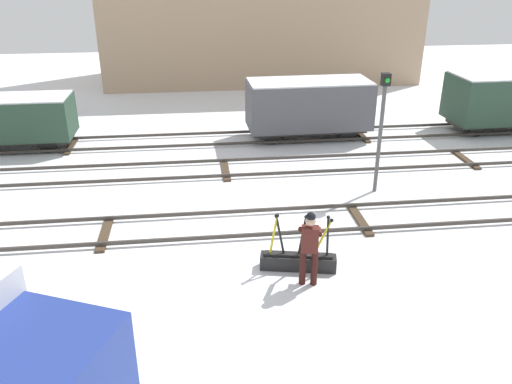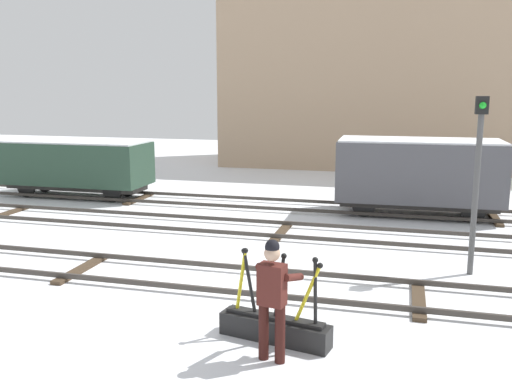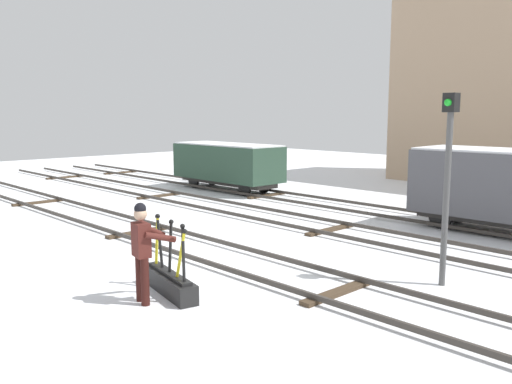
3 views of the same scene
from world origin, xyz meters
TOP-DOWN VIEW (x-y plane):
  - ground_plane at (0.00, 0.00)m, footprint 60.00×60.00m
  - track_main_line at (0.00, 0.00)m, footprint 44.00×1.94m
  - track_siding_near at (0.00, 4.16)m, footprint 44.00×1.94m
  - track_siding_far at (0.00, 7.40)m, footprint 44.00×1.94m
  - switch_lever_frame at (1.31, -2.26)m, footprint 1.84×0.72m
  - rail_worker at (1.41, -2.88)m, footprint 0.64×0.73m
  - signal_post at (4.60, 1.91)m, footprint 0.24×0.32m
  - freight_car_far_end at (3.59, 7.40)m, footprint 4.93×2.21m
  - freight_car_near_switch at (12.21, 7.40)m, footprint 5.06×2.34m

SIDE VIEW (x-z plane):
  - ground_plane at x=0.00m, z-range 0.00..0.00m
  - track_main_line at x=0.00m, z-range 0.02..0.20m
  - track_siding_near at x=0.00m, z-range 0.02..0.20m
  - track_siding_far at x=0.00m, z-range 0.02..0.20m
  - switch_lever_frame at x=1.31m, z-range -0.47..0.98m
  - rail_worker at x=1.41m, z-range 0.12..1.94m
  - freight_car_far_end at x=3.59m, z-range 0.18..2.55m
  - freight_car_near_switch at x=12.21m, z-range 0.18..2.60m
  - signal_post at x=4.60m, z-range 0.43..4.17m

